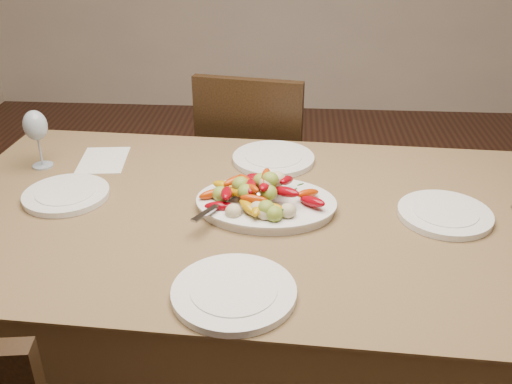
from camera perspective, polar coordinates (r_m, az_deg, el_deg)
The scene contains 11 objects.
dining_table at distance 1.83m, azimuth 0.00°, elevation -12.24°, with size 1.84×1.04×0.76m, color brown.
chair_far at distance 2.48m, azimuth 0.28°, elevation 1.94°, with size 0.42×0.42×0.95m, color black, non-canonical shape.
serving_platter at distance 1.62m, azimuth 1.00°, elevation -1.35°, with size 0.39×0.29×0.02m, color white.
roasted_vegetables at distance 1.59m, azimuth 1.02°, elevation 0.43°, with size 0.32×0.21×0.09m, color maroon, non-canonical shape.
serving_spoon at distance 1.58m, azimuth -1.48°, elevation -0.71°, with size 0.28×0.06×0.03m, color #9EA0A8, non-canonical shape.
plate_left at distance 1.77m, azimuth -18.44°, elevation -0.28°, with size 0.25×0.25×0.02m, color white.
plate_right at distance 1.67m, azimuth 18.35°, elevation -2.14°, with size 0.26×0.26×0.02m, color white.
plate_far at distance 1.91m, azimuth 1.75°, elevation 3.33°, with size 0.27×0.27×0.02m, color white.
plate_near at distance 1.30m, azimuth -2.22°, elevation -10.02°, with size 0.28×0.28×0.02m, color white.
wine_glass at distance 1.96m, azimuth -21.01°, elevation 5.10°, with size 0.08×0.08×0.20m, color #8C99A5, non-canonical shape.
menu_card at distance 1.99m, azimuth -15.02°, elevation 3.10°, with size 0.15×0.21×0.00m, color silver.
Camera 1 is at (-0.09, -1.39, 1.57)m, focal length 40.00 mm.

